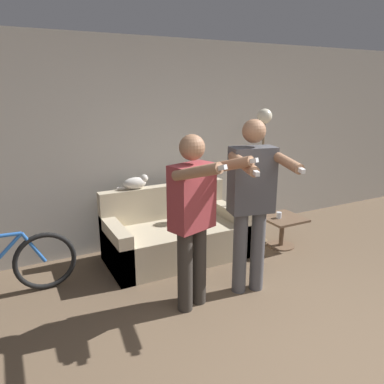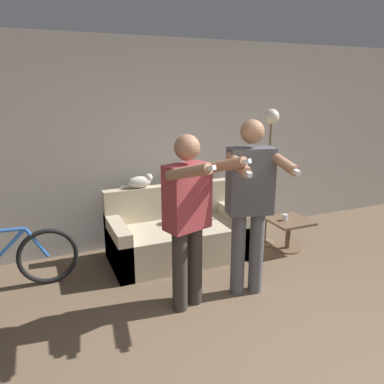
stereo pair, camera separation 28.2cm
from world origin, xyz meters
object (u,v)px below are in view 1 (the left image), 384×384
Objects in this scene: person_right at (252,197)px; person_left at (194,212)px; cat at (135,183)px; floor_lamp at (263,145)px; couch at (174,236)px; side_table at (282,225)px; cup at (279,215)px.

person_left is at bearing -167.38° from person_right.
person_right is 1.54m from cat.
person_left is 0.93× the size of floor_lamp.
person_left is at bearing -105.51° from couch.
cat is at bearing 129.64° from person_right.
side_table is (1.38, -0.35, 0.02)m from couch.
person_right is at bearing -145.44° from side_table.
side_table is (1.04, 0.72, -0.71)m from person_right.
floor_lamp is (1.21, -0.08, 1.03)m from couch.
side_table is at bearing -20.48° from cat.
cup is at bearing 48.90° from person_right.
person_left reaches higher than side_table.
floor_lamp is at bearing 60.88° from person_right.
person_right reaches higher than cat.
couch is at bearing -39.98° from cat.
floor_lamp reaches higher than person_left.
side_table is (0.17, -0.26, -1.01)m from floor_lamp.
person_right is at bearing -62.95° from cat.
couch reaches higher than cup.
floor_lamp is (1.50, 0.98, 0.36)m from person_left.
floor_lamp is at bearing 15.77° from person_left.
cat is 5.06× the size of cup.
person_right is at bearing -131.70° from floor_lamp.
cup is (0.97, 0.72, -0.56)m from person_right.
person_right is 1.45m from side_table.
floor_lamp is 0.91m from cup.
cat is 1.86m from cup.
person_left is 1.83m from cup.
person_right is (0.63, 0.00, 0.06)m from person_left.
cat reaches higher than cup.
cat reaches higher than side_table.
cat is 0.79× the size of side_table.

